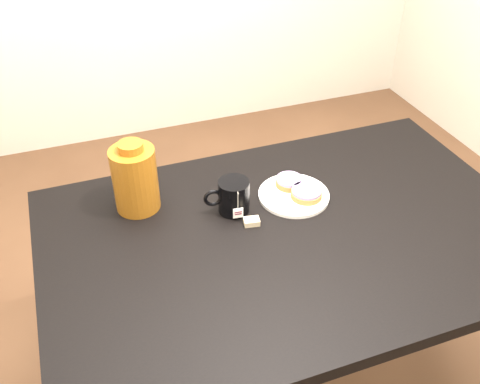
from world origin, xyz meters
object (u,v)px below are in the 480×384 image
Objects in this scene: teabag_pouch at (252,222)px; bagel_front at (306,193)px; table at (290,252)px; mug at (233,196)px; bagel_back at (289,182)px; bagel_package at (135,178)px; plate at (294,195)px.

bagel_front is at bearing 14.49° from teabag_pouch.
mug reaches higher than table.
bagel_front is 0.78× the size of mug.
mug reaches higher than bagel_front.
bagel_back is 0.40× the size of bagel_package.
bagel_front is at bearing -0.91° from mug.
mug is 0.64× the size of bagel_package.
plate is at bearing 63.00° from table.
table is 31.11× the size of teabag_pouch.
mug reaches higher than bagel_back.
plate is at bearing -14.32° from bagel_package.
mug is at bearing 173.14° from bagel_front.
mug is 0.09m from teabag_pouch.
bagel_package is (-0.49, 0.14, 0.08)m from bagel_front.
bagel_package is (-0.29, 0.19, 0.09)m from teabag_pouch.
plate is 2.44× the size of bagel_back.
teabag_pouch is (-0.17, -0.08, 0.00)m from plate.
mug is at bearing -167.45° from bagel_back.
table is at bearing -34.68° from teabag_pouch.
mug is (-0.12, 0.14, 0.14)m from table.
plate is 1.54× the size of mug.
teabag_pouch reaches higher than plate.
bagel_front reaches higher than teabag_pouch.
bagel_package is (-0.39, 0.26, 0.19)m from table.
teabag_pouch is 0.36m from bagel_package.
bagel_back is at bearing 108.82° from bagel_front.
mug reaches higher than plate.
bagel_package reaches higher than teabag_pouch.
mug is at bearing 130.75° from table.
table is 0.19m from bagel_front.
bagel_back is at bearing 67.76° from table.
table is at bearing -34.04° from bagel_package.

